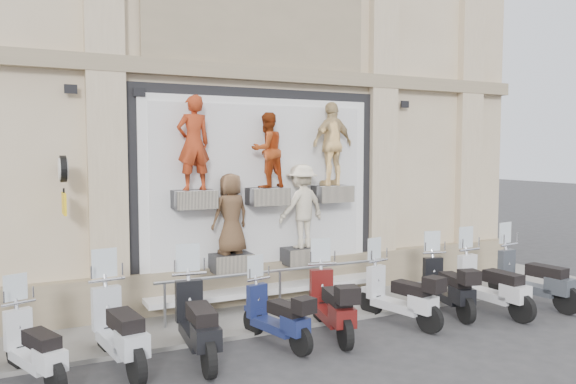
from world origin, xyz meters
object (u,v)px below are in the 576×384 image
object	(u,v)px
scooter_f	(332,290)
scooter_g	(399,283)
guard_rail	(280,292)
scooter_b	(33,332)
clock_sign_bracket	(63,177)
scooter_d	(197,305)
scooter_e	(276,303)
scooter_i	(491,272)
scooter_c	(119,312)
scooter_j	(533,266)
scooter_h	(447,274)

from	to	relation	value
scooter_f	scooter_g	size ratio (longest dim) A/B	1.05
guard_rail	scooter_b	world-z (taller)	scooter_b
clock_sign_bracket	scooter_d	xyz separation A→B (m)	(1.71, -2.02, -1.94)
scooter_e	guard_rail	bearing A→B (deg)	49.52
clock_sign_bracket	scooter_d	world-z (taller)	clock_sign_bracket
scooter_e	scooter_i	xyz separation A→B (m)	(4.65, -0.25, 0.11)
clock_sign_bracket	scooter_d	bearing A→B (deg)	-49.75
guard_rail	scooter_c	xyz separation A→B (m)	(-3.34, -1.37, 0.39)
scooter_g	scooter_j	distance (m)	3.29
scooter_b	scooter_h	distance (m)	7.55
scooter_d	scooter_j	bearing A→B (deg)	3.68
scooter_f	scooter_j	world-z (taller)	scooter_j
guard_rail	scooter_f	bearing A→B (deg)	-80.15
scooter_h	scooter_e	bearing A→B (deg)	-165.30
scooter_e	scooter_h	distance (m)	3.86
scooter_e	scooter_f	world-z (taller)	scooter_f
clock_sign_bracket	scooter_c	xyz separation A→B (m)	(0.56, -1.84, -1.94)
scooter_g	scooter_j	xyz separation A→B (m)	(3.28, -0.26, 0.07)
guard_rail	scooter_e	world-z (taller)	scooter_e
scooter_f	guard_rail	bearing A→B (deg)	112.84
scooter_d	scooter_i	distance (m)	6.03
scooter_e	scooter_j	distance (m)	5.85
scooter_i	scooter_j	xyz separation A→B (m)	(1.19, -0.01, 0.01)
scooter_f	scooter_i	world-z (taller)	scooter_i
clock_sign_bracket	scooter_f	world-z (taller)	clock_sign_bracket
scooter_g	scooter_h	distance (m)	1.30
scooter_e	scooter_c	bearing A→B (deg)	164.16
scooter_g	scooter_i	size ratio (longest dim) A/B	0.94
guard_rail	scooter_d	bearing A→B (deg)	-144.53
scooter_d	guard_rail	bearing A→B (deg)	40.94
scooter_d	scooter_j	size ratio (longest dim) A/B	1.02
scooter_d	scooter_i	size ratio (longest dim) A/B	1.03
scooter_b	scooter_i	size ratio (longest dim) A/B	0.88
scooter_c	scooter_e	size ratio (longest dim) A/B	1.19
scooter_e	scooter_h	world-z (taller)	scooter_h
scooter_e	scooter_i	world-z (taller)	scooter_i
guard_rail	scooter_h	size ratio (longest dim) A/B	2.61
scooter_b	scooter_e	world-z (taller)	scooter_b
guard_rail	scooter_e	xyz separation A→B (m)	(-0.81, -1.52, 0.26)
guard_rail	scooter_g	world-z (taller)	scooter_g
scooter_e	scooter_j	world-z (taller)	scooter_j
scooter_e	scooter_i	bearing A→B (deg)	-15.52
scooter_d	scooter_b	bearing A→B (deg)	-178.74
scooter_b	scooter_h	size ratio (longest dim) A/B	0.93
guard_rail	scooter_j	distance (m)	5.35
scooter_b	scooter_c	xyz separation A→B (m)	(1.16, 0.02, 0.13)
scooter_f	scooter_e	bearing A→B (deg)	-167.56
guard_rail	clock_sign_bracket	distance (m)	4.57
scooter_h	scooter_b	bearing A→B (deg)	-167.29
guard_rail	scooter_j	world-z (taller)	scooter_j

